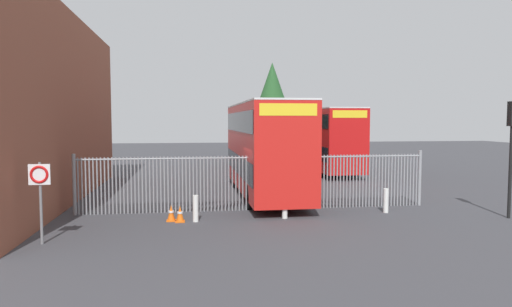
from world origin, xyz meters
The scene contains 13 objects.
ground_plane centered at (0.00, 8.00, 0.00)m, with size 100.00×100.00×0.00m, color #3D3D42.
palisade_fence centered at (-0.57, 0.00, 1.18)m, with size 14.16×0.14×2.35m.
double_decker_bus_near_gate centered at (0.31, 3.50, 2.42)m, with size 2.54×10.81×4.42m.
double_decker_bus_behind_fence_left centered at (6.19, 13.26, 2.42)m, with size 2.54×10.81×4.42m.
double_decker_bus_behind_fence_right centered at (1.49, 15.92, 2.42)m, with size 2.54×10.81×4.42m.
bollard_near_left centered at (-3.04, -1.82, 0.47)m, with size 0.20×0.20×0.95m, color silver.
bollard_center_front centered at (0.22, -1.74, 0.47)m, with size 0.20×0.20×0.95m, color silver.
bollard_near_right centered at (4.36, -1.28, 0.47)m, with size 0.20×0.20×0.95m, color silver.
traffic_cone_by_gate centered at (-3.59, -1.79, 0.29)m, with size 0.34×0.34×0.59m.
traffic_cone_mid_forecourt centered at (-3.91, -1.60, 0.29)m, with size 0.34×0.34×0.59m.
speed_limit_sign_post centered at (-7.53, -4.19, 1.78)m, with size 0.60×0.14×2.40m.
traffic_light_kerbside centered at (8.43, -2.92, 2.99)m, with size 0.28×0.33×4.30m.
tree_tall_back centered at (4.96, 26.53, 5.81)m, with size 4.93×4.93×9.34m.
Camera 1 is at (-3.27, -18.02, 3.58)m, focal length 32.03 mm.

